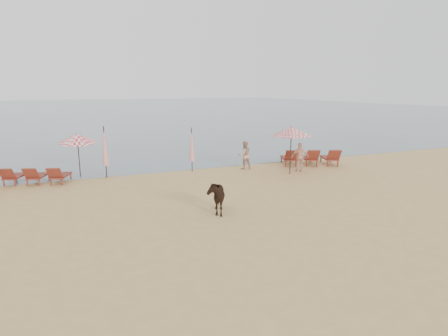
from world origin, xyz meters
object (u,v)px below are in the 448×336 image
Objects in this scene: lounger_cluster_left at (36,175)px; umbrella_open_right at (291,131)px; beachgoer_right_a at (245,155)px; beachgoer_right_b at (300,157)px; umbrella_closed_right at (192,145)px; lounger_cluster_right at (310,157)px; umbrella_open_left_b at (77,138)px; cow at (215,196)px; umbrella_closed_left at (105,146)px.

umbrella_open_right is (11.96, -2.88, 1.82)m from lounger_cluster_left.
beachgoer_right_b is (2.42, -1.76, 0.00)m from beachgoer_right_a.
umbrella_open_right is 5.22m from umbrella_closed_right.
lounger_cluster_right is 2.30× the size of beachgoer_right_a.
umbrella_open_left_b reaches higher than lounger_cluster_left.
cow is at bearing -29.56° from lounger_cluster_left.
umbrella_closed_left reaches higher than umbrella_closed_right.
umbrella_closed_right is (7.50, -0.29, 1.03)m from lounger_cluster_left.
beachgoer_right_a reaches higher than cow.
cow is (3.02, -7.06, -0.96)m from umbrella_closed_left.
lounger_cluster_right is 1.57× the size of umbrella_open_left_b.
beachgoer_right_b is at bearing -14.76° from umbrella_closed_left.
umbrella_closed_right is at bearing -4.03° from umbrella_closed_left.
umbrella_closed_left is 1.74× the size of cow.
beachgoer_right_b is (6.65, 4.52, 0.15)m from cow.
cow is (-5.81, -4.17, -1.61)m from umbrella_open_right.
umbrella_closed_left reaches higher than beachgoer_right_a.
beachgoer_right_b is (12.80, -2.53, 0.36)m from lounger_cluster_left.
beachgoer_right_a is 1.00× the size of beachgoer_right_b.
beachgoer_right_a is (10.37, -0.77, 0.36)m from lounger_cluster_left.
lounger_cluster_right is 2.42× the size of cow.
lounger_cluster_right is at bearing -7.22° from umbrella_closed_left.
beachgoer_right_a is at bearing -12.98° from beachgoer_right_b.
lounger_cluster_left is at bearing -177.11° from umbrella_open_left_b.
umbrella_open_right is 0.96× the size of umbrella_closed_left.
cow is at bearing -123.98° from lounger_cluster_right.
umbrella_closed_left is at bearing 175.97° from umbrella_closed_right.
umbrella_open_right is at bearing 128.55° from beachgoer_right_a.
umbrella_open_right is (-2.31, -1.48, 1.75)m from lounger_cluster_right.
cow is (-8.12, -5.65, 0.15)m from lounger_cluster_right.
lounger_cluster_left is at bearing 168.29° from umbrella_open_right.
umbrella_closed_left is 1.65× the size of beachgoer_right_b.
beachgoer_right_a is (4.22, 6.27, 0.15)m from cow.
umbrella_closed_left is at bearing -4.67° from beachgoer_right_a.
beachgoer_right_a reaches higher than lounger_cluster_right.
cow is at bearing 57.59° from beachgoer_right_a.
umbrella_closed_left is at bearing -166.03° from lounger_cluster_right.
umbrella_closed_right is 5.79m from beachgoer_right_b.
beachgoer_right_a is at bearing 15.07° from lounger_cluster_left.
lounger_cluster_left is at bearing 148.91° from cow.
lounger_cluster_left is at bearing 11.80° from beachgoer_right_b.
lounger_cluster_right is (14.27, -1.39, 0.06)m from lounger_cluster_left.
beachgoer_right_b is (5.30, -2.24, -0.67)m from umbrella_closed_right.
lounger_cluster_left is at bearing -179.72° from umbrella_closed_left.
umbrella_closed_right is at bearing 0.08° from beachgoer_right_b.
lounger_cluster_right is 3.96m from beachgoer_right_a.
umbrella_closed_right reaches higher than lounger_cluster_right.
lounger_cluster_left is 13.05m from beachgoer_right_b.
lounger_cluster_left is 1.31× the size of umbrella_closed_right.
umbrella_open_left_b is at bearing -168.43° from lounger_cluster_right.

